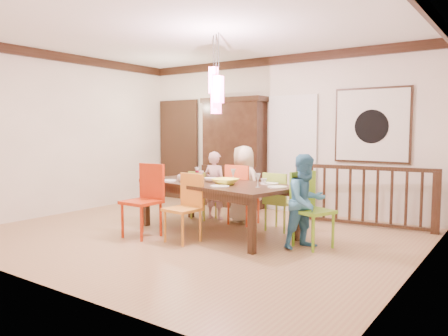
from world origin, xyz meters
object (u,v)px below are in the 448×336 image
Objects in this scene: chair_far_left at (204,192)px; person_end_right at (306,202)px; chair_end_right at (313,205)px; china_hutch at (234,152)px; dining_table at (216,187)px; person_far_mid at (243,184)px; person_far_left at (215,185)px; balustrade at (363,195)px.

person_end_right is at bearing 166.77° from chair_far_left.
china_hutch reaches higher than chair_end_right.
person_far_mid is at bearing 103.46° from dining_table.
china_hutch is 1.86× the size of person_far_left.
person_far_left is (-2.12, 0.74, 0.02)m from chair_end_right.
balustrade is 1.91m from person_far_mid.
chair_end_right is at bearing -37.64° from china_hutch.
person_far_mid is 1.04× the size of person_end_right.
dining_table is at bearing 143.24° from chair_far_left.
china_hutch is 0.98× the size of balustrade.
china_hutch is (-0.25, 1.32, 0.61)m from chair_far_left.
dining_table is at bearing 125.19° from person_far_left.
person_end_right is (1.50, -0.86, -0.03)m from person_far_mid.
chair_far_left is 0.65× the size of person_far_mid.
china_hutch is at bearing 166.75° from balustrade.
balustrade is at bearing -153.07° from chair_far_left.
chair_far_left is (-0.78, 0.70, -0.21)m from dining_table.
person_far_left is at bearing -144.56° from chair_far_left.
chair_end_right is at bearing -100.96° from balustrade.
chair_end_right is 0.45× the size of china_hutch.
person_end_right reaches higher than balustrade.
dining_table is 2.36m from balustrade.
dining_table is 1.16× the size of balustrade.
person_far_left reaches higher than dining_table.
chair_end_right is 1.73m from person_far_mid.
china_hutch is 2.77m from balustrade.
person_far_mid reaches higher than chair_far_left.
person_far_mid is (-1.56, 0.76, 0.07)m from chair_end_right.
balustrade reaches higher than chair_far_left.
dining_table is 2.63× the size of chair_end_right.
person_far_mid reaches higher than dining_table.
chair_end_right is 0.80× the size of person_end_right.
person_far_mid is at bearing 84.82° from chair_end_right.
person_end_right is at bearing 8.65° from dining_table.
balustrade is 1.74× the size of person_far_mid.
chair_end_right is (1.51, 0.06, -0.12)m from dining_table.
china_hutch reaches higher than balustrade.
china_hutch is (-2.54, 1.96, 0.53)m from chair_end_right.
person_far_left is at bearing -70.98° from china_hutch.
china_hutch is at bearing -74.06° from chair_far_left.
dining_table is at bearing 114.71° from person_end_right.
person_end_right is at bearing 155.64° from person_far_left.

